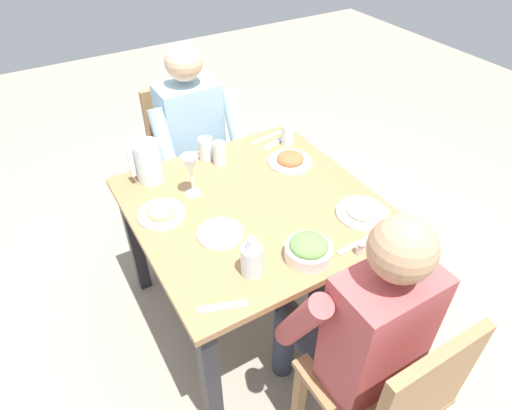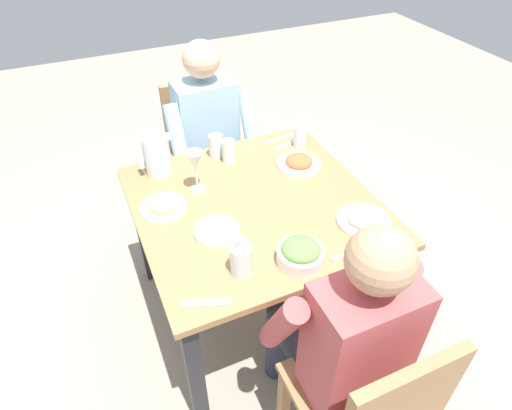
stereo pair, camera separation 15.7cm
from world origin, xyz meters
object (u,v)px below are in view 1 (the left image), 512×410
object	(u,v)px
oil_carafe	(252,261)
wine_glass	(190,167)
salad_bowl	(309,249)
salt_shaker	(361,249)
plate_fries	(162,212)
water_glass_far_right	(288,135)
water_glass_near_right	(219,153)
plate_yoghurt	(220,231)
chair_far	(390,394)
water_pitcher	(148,162)
diner_near	(199,146)
plate_beans	(363,212)
diner_far	(356,323)
water_glass_far_left	(206,149)
dining_table	(254,221)
chair_near	(186,151)
plate_rice_curry	(290,160)

from	to	relation	value
oil_carafe	wine_glass	bearing A→B (deg)	-90.69
salad_bowl	salt_shaker	size ratio (longest dim) A/B	3.25
plate_fries	water_glass_far_right	distance (m)	0.79
water_glass_near_right	salt_shaker	bearing A→B (deg)	102.41
plate_yoghurt	salad_bowl	bearing A→B (deg)	129.76
chair_far	water_pitcher	bearing A→B (deg)	-74.72
diner_near	oil_carafe	size ratio (longest dim) A/B	7.10
water_pitcher	plate_beans	bearing A→B (deg)	134.47
diner_far	wine_glass	distance (m)	0.90
water_glass_far_left	dining_table	bearing A→B (deg)	93.52
wine_glass	oil_carafe	xyz separation A→B (m)	(0.01, 0.53, -0.09)
chair_near	chair_far	bearing A→B (deg)	89.58
diner_near	plate_beans	bearing A→B (deg)	108.34
chair_far	water_glass_near_right	xyz separation A→B (m)	(0.01, -1.21, 0.28)
water_pitcher	diner_near	bearing A→B (deg)	-142.79
water_glass_near_right	chair_near	bearing A→B (deg)	-92.57
wine_glass	oil_carafe	bearing A→B (deg)	89.31
chair_near	salt_shaker	world-z (taller)	chair_near
diner_far	plate_yoghurt	world-z (taller)	diner_far
plate_fries	wine_glass	world-z (taller)	wine_glass
diner_near	diner_far	size ratio (longest dim) A/B	1.00
wine_glass	salt_shaker	xyz separation A→B (m)	(-0.39, 0.65, -0.11)
plate_yoghurt	water_glass_near_right	xyz separation A→B (m)	(-0.23, -0.45, 0.04)
diner_far	plate_yoghurt	size ratio (longest dim) A/B	6.38
plate_beans	water_glass_far_left	size ratio (longest dim) A/B	1.95
plate_fries	plate_beans	world-z (taller)	plate_fries
plate_beans	water_glass_near_right	size ratio (longest dim) A/B	1.95
dining_table	water_glass_near_right	xyz separation A→B (m)	(-0.01, -0.34, 0.16)
salt_shaker	water_glass_near_right	bearing A→B (deg)	-77.59
diner_near	water_pitcher	world-z (taller)	diner_near
chair_near	plate_beans	xyz separation A→B (m)	(-0.31, 1.15, 0.24)
oil_carafe	plate_rice_curry	bearing A→B (deg)	-134.78
water_pitcher	oil_carafe	bearing A→B (deg)	99.01
plate_yoghurt	water_glass_near_right	size ratio (longest dim) A/B	1.62
diner_near	plate_yoghurt	xyz separation A→B (m)	(0.25, 0.76, 0.09)
chair_far	oil_carafe	distance (m)	0.63
oil_carafe	dining_table	bearing A→B (deg)	-120.95
water_glass_near_right	chair_far	bearing A→B (deg)	90.50
salad_bowl	plate_fries	xyz separation A→B (m)	(0.38, -0.50, -0.02)
chair_near	dining_table	bearing A→B (deg)	87.57
diner_near	dining_table	bearing A→B (deg)	86.82
plate_yoghurt	plate_beans	world-z (taller)	plate_yoghurt
salt_shaker	plate_rice_curry	bearing A→B (deg)	-100.18
plate_yoghurt	oil_carafe	distance (m)	0.23
salad_bowl	water_glass_far_right	world-z (taller)	water_glass_far_right
water_glass_near_right	plate_beans	bearing A→B (deg)	117.91
plate_rice_curry	water_glass_near_right	world-z (taller)	water_glass_near_right
plate_yoghurt	wine_glass	xyz separation A→B (m)	(-0.02, -0.29, 0.12)
chair_near	water_glass_far_left	world-z (taller)	chair_near
plate_fries	diner_near	bearing A→B (deg)	-127.02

